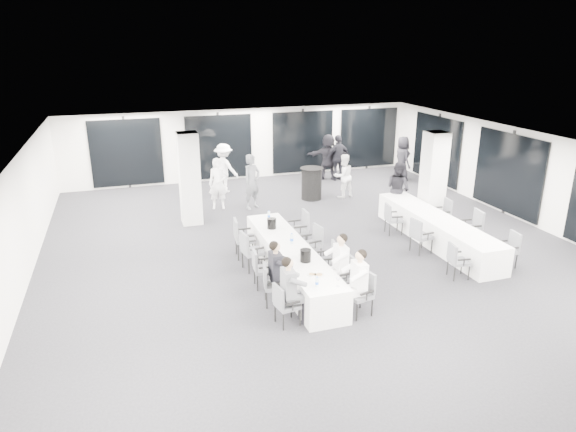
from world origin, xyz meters
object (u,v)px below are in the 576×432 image
chair_main_left_mid (261,266)px  ice_bucket_near (305,256)px  chair_side_right_mid (473,226)px  standing_guest_b (343,173)px  chair_main_left_near (284,302)px  chair_main_left_far (242,236)px  chair_main_right_mid (329,258)px  chair_main_right_far (300,226)px  chair_side_left_near (456,259)px  ice_bucket_far (272,223)px  chair_side_left_far (392,217)px  chair_main_right_fourth (313,241)px  standing_guest_f (328,154)px  chair_side_left_mid (419,234)px  cocktail_table (312,183)px  chair_main_right_second (344,273)px  standing_guest_d (338,155)px  standing_guest_g (218,180)px  standing_guest_a (252,178)px  chair_side_right_near (509,247)px  chair_main_left_second (271,282)px  standing_guest_e (402,156)px  chair_main_left_fourth (250,249)px  chair_main_right_near (362,290)px  banquet_table_main (291,262)px  standing_guest_h (398,185)px  chair_side_right_far (443,212)px  standing_guest_c (224,165)px  banquet_table_side (436,230)px

chair_main_left_mid → ice_bucket_near: (0.87, -0.56, 0.38)m
chair_side_right_mid → standing_guest_b: 5.50m
standing_guest_b → chair_main_left_near: bearing=49.3°
chair_main_left_far → chair_main_left_mid: bearing=6.0°
chair_main_right_mid → ice_bucket_near: bearing=131.4°
chair_main_right_far → chair_side_left_near: bearing=-135.8°
chair_main_left_near → ice_bucket_far: size_ratio=3.22×
chair_main_right_mid → chair_side_left_far: size_ratio=0.99×
chair_main_right_fourth → standing_guest_f: bearing=-33.7°
chair_side_left_mid → cocktail_table: bearing=-176.7°
chair_main_right_second → chair_side_right_mid: chair_side_right_mid is taller
chair_main_right_second → standing_guest_f: 10.05m
standing_guest_d → standing_guest_g: 5.67m
chair_main_left_far → standing_guest_a: standing_guest_a is taller
cocktail_table → standing_guest_g: (-3.31, -0.03, 0.39)m
chair_main_right_mid → standing_guest_b: 6.69m
standing_guest_g → chair_side_right_near: bearing=-36.9°
chair_main_left_second → standing_guest_e: (7.84, 8.24, 0.49)m
chair_main_right_second → chair_main_right_mid: size_ratio=1.02×
chair_side_right_near → chair_main_left_fourth: bearing=81.0°
chair_main_left_second → chair_side_left_near: 4.50m
chair_main_left_second → chair_main_right_fourth: chair_main_right_fourth is taller
chair_main_right_second → chair_side_left_mid: 3.22m
chair_main_right_near → standing_guest_a: bearing=-9.1°
banquet_table_main → chair_main_left_far: 1.71m
chair_main_left_second → standing_guest_e: bearing=148.7°
banquet_table_main → chair_main_right_near: bearing=-68.7°
chair_main_left_near → chair_main_left_fourth: bearing=170.7°
standing_guest_b → cocktail_table: bearing=-16.3°
standing_guest_e → standing_guest_h: size_ratio=1.02×
chair_main_left_far → standing_guest_b: size_ratio=0.58×
standing_guest_h → chair_side_right_far: bearing=-176.3°
chair_main_left_mid → standing_guest_c: (0.76, 7.92, 0.51)m
chair_main_left_second → chair_side_left_near: size_ratio=1.05×
chair_main_right_far → banquet_table_side: bearing=-103.3°
standing_guest_c → standing_guest_d: size_ratio=0.99×
chair_main_left_near → chair_main_left_far: chair_main_left_far is taller
banquet_table_side → chair_main_left_second: chair_main_left_second is taller
chair_main_left_second → standing_guest_c: size_ratio=0.44×
standing_guest_d → chair_main_left_far: bearing=39.9°
banquet_table_side → standing_guest_g: 7.14m
chair_main_right_far → chair_side_left_far: (2.83, 0.09, -0.06)m
chair_side_left_near → chair_side_right_near: (1.65, 0.17, 0.02)m
chair_main_right_far → chair_side_right_mid: chair_main_right_far is taller
chair_side_right_near → chair_main_right_fourth: bearing=74.9°
chair_main_left_mid → chair_main_right_mid: 1.66m
chair_main_right_far → standing_guest_e: size_ratio=0.50×
cocktail_table → standing_guest_d: bearing=48.0°
standing_guest_a → standing_guest_e: (6.58, 1.68, -0.03)m
chair_main_left_second → chair_side_right_mid: size_ratio=0.90×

